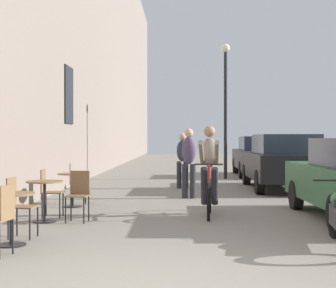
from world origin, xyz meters
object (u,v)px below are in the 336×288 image
(street_lamp, at_px, (226,93))
(parked_car_third, at_px, (260,155))
(parked_car_second, at_px, (282,161))
(cafe_table_far, at_px, (73,183))
(cafe_table_near, at_px, (11,208))
(cafe_table_mid, at_px, (45,192))
(pedestrian_mid, at_px, (182,157))
(cafe_chair_near_toward_wall, at_px, (18,203))
(cafe_chair_far_toward_street, at_px, (75,181))
(pedestrian_near, at_px, (189,159))
(cafe_chair_near_toward_street, at_px, (0,215))
(cyclist_on_bicycle, at_px, (209,173))
(cafe_chair_mid_toward_street, at_px, (78,192))
(cafe_chair_mid_toward_wall, at_px, (49,189))

(street_lamp, relative_size, parked_car_third, 1.12)
(parked_car_second, bearing_deg, cafe_table_far, -142.42)
(cafe_table_near, distance_m, cafe_table_mid, 2.05)
(pedestrian_mid, height_order, street_lamp, street_lamp)
(cafe_chair_near_toward_wall, bearing_deg, parked_car_third, 67.30)
(street_lamp, distance_m, parked_car_second, 4.82)
(cafe_table_far, distance_m, cafe_chair_far_toward_street, 0.59)
(cafe_table_near, relative_size, street_lamp, 0.15)
(cafe_table_mid, relative_size, pedestrian_near, 0.42)
(cafe_table_near, height_order, parked_car_third, parked_car_third)
(cafe_table_mid, bearing_deg, parked_car_second, 48.87)
(cafe_chair_near_toward_street, bearing_deg, cafe_table_mid, 93.01)
(cafe_chair_far_toward_street, xyz_separation_m, street_lamp, (4.01, 7.47, 2.59))
(cafe_chair_near_toward_street, bearing_deg, parked_car_third, 69.60)
(cafe_chair_near_toward_street, bearing_deg, cafe_chair_far_toward_street, 91.51)
(cafe_chair_near_toward_street, distance_m, parked_car_second, 10.18)
(street_lamp, bearing_deg, parked_car_third, 45.76)
(cafe_table_near, relative_size, cafe_chair_near_toward_wall, 0.81)
(cafe_chair_far_toward_street, bearing_deg, cafe_table_far, -82.81)
(cafe_chair_far_toward_street, distance_m, parked_car_second, 6.31)
(cafe_table_mid, bearing_deg, parked_car_third, 64.77)
(cafe_table_far, height_order, cafe_chair_far_toward_street, cafe_chair_far_toward_street)
(cafe_chair_far_toward_street, distance_m, cyclist_on_bicycle, 3.42)
(cafe_table_near, height_order, pedestrian_mid, pedestrian_mid)
(cafe_table_mid, distance_m, cafe_chair_mid_toward_street, 0.59)
(cafe_table_mid, relative_size, cafe_chair_far_toward_street, 0.81)
(cyclist_on_bicycle, bearing_deg, cafe_table_far, 158.27)
(cafe_chair_near_toward_wall, height_order, cafe_chair_mid_toward_street, same)
(cafe_chair_far_toward_street, bearing_deg, cafe_chair_near_toward_street, -88.49)
(cafe_chair_near_toward_wall, height_order, parked_car_second, parked_car_second)
(parked_car_second, bearing_deg, cafe_chair_mid_toward_wall, -134.46)
(cafe_chair_far_toward_street, bearing_deg, pedestrian_mid, 56.76)
(cafe_chair_near_toward_wall, xyz_separation_m, cafe_chair_mid_toward_wall, (-0.07, 2.08, 0.00))
(cafe_chair_mid_toward_street, height_order, parked_car_second, parked_car_second)
(cafe_chair_near_toward_wall, bearing_deg, cafe_chair_mid_toward_wall, 91.89)
(cafe_chair_mid_toward_street, distance_m, pedestrian_mid, 6.55)
(cafe_table_far, height_order, parked_car_second, parked_car_second)
(cafe_chair_mid_toward_street, height_order, street_lamp, street_lamp)
(pedestrian_near, relative_size, parked_car_second, 0.38)
(cafe_chair_mid_toward_street, height_order, pedestrian_mid, pedestrian_mid)
(cyclist_on_bicycle, distance_m, pedestrian_mid, 5.46)
(cafe_chair_mid_toward_wall, bearing_deg, cafe_chair_near_toward_wall, -88.11)
(cafe_chair_near_toward_street, relative_size, cafe_chair_near_toward_wall, 1.00)
(pedestrian_mid, bearing_deg, cafe_table_near, -105.75)
(cafe_table_mid, bearing_deg, cafe_chair_near_toward_wall, -90.29)
(cafe_chair_far_toward_street, xyz_separation_m, cyclist_on_bicycle, (2.93, -1.73, 0.29))
(pedestrian_mid, bearing_deg, parked_car_second, -5.71)
(cafe_table_far, bearing_deg, cafe_table_mid, -92.14)
(pedestrian_mid, bearing_deg, cafe_table_mid, -110.99)
(cafe_chair_mid_toward_wall, xyz_separation_m, cafe_table_far, (0.15, 1.46, 0.00))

